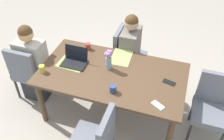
% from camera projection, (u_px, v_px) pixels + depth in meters
% --- Properties ---
extents(ground_plane, '(10.00, 10.00, 0.00)m').
position_uv_depth(ground_plane, '(112.00, 112.00, 3.63)').
color(ground_plane, '#B2A899').
extents(dining_table, '(1.83, 1.00, 0.75)m').
position_uv_depth(dining_table, '(112.00, 78.00, 3.19)').
color(dining_table, brown).
rests_on(dining_table, ground_plane).
extents(chair_near_left_near, '(0.44, 0.44, 0.90)m').
position_uv_depth(chair_near_left_near, '(126.00, 53.00, 3.88)').
color(chair_near_left_near, slate).
rests_on(chair_near_left_near, ground_plane).
extents(person_near_left_near, '(0.36, 0.40, 1.19)m').
position_uv_depth(person_near_left_near, '(130.00, 55.00, 3.80)').
color(person_near_left_near, '#2D2D33').
rests_on(person_near_left_near, ground_plane).
extents(chair_head_right_left_mid, '(0.44, 0.44, 0.90)m').
position_uv_depth(chair_head_right_left_mid, '(28.00, 70.00, 3.56)').
color(chair_head_right_left_mid, slate).
rests_on(chair_head_right_left_mid, ground_plane).
extents(person_head_right_left_mid, '(0.40, 0.36, 1.19)m').
position_uv_depth(person_head_right_left_mid, '(34.00, 67.00, 3.59)').
color(person_head_right_left_mid, '#2D2D33').
rests_on(person_head_right_left_mid, ground_plane).
extents(chair_head_left_left_far, '(0.44, 0.44, 0.90)m').
position_uv_depth(chair_head_left_left_far, '(212.00, 104.00, 3.08)').
color(chair_head_left_left_far, slate).
rests_on(chair_head_left_left_far, ground_plane).
extents(chair_far_right_near, '(0.44, 0.44, 0.90)m').
position_uv_depth(chair_far_right_near, '(96.00, 139.00, 2.71)').
color(chair_far_right_near, slate).
rests_on(chair_far_right_near, ground_plane).
extents(flower_vase, '(0.11, 0.08, 0.28)m').
position_uv_depth(flower_vase, '(109.00, 59.00, 3.11)').
color(flower_vase, '#8EA8B7').
rests_on(flower_vase, dining_table).
extents(placemat_near_left_near, '(0.28, 0.37, 0.00)m').
position_uv_depth(placemat_near_left_near, '(121.00, 57.00, 3.38)').
color(placemat_near_left_near, '#9EBC66').
rests_on(placemat_near_left_near, dining_table).
extents(placemat_head_right_left_mid, '(0.38, 0.28, 0.00)m').
position_uv_depth(placemat_head_right_left_mid, '(72.00, 63.00, 3.28)').
color(placemat_head_right_left_mid, '#9EBC66').
rests_on(placemat_head_right_left_mid, dining_table).
extents(laptop_head_right_left_mid, '(0.32, 0.22, 0.21)m').
position_uv_depth(laptop_head_right_left_mid, '(75.00, 60.00, 3.26)').
color(laptop_head_right_left_mid, black).
rests_on(laptop_head_right_left_mid, dining_table).
extents(coffee_mug_near_left, '(0.07, 0.07, 0.10)m').
position_uv_depth(coffee_mug_near_left, '(42.00, 69.00, 3.13)').
color(coffee_mug_near_left, '#DBC64C').
rests_on(coffee_mug_near_left, dining_table).
extents(coffee_mug_near_right, '(0.07, 0.07, 0.09)m').
position_uv_depth(coffee_mug_near_right, '(88.00, 46.00, 3.50)').
color(coffee_mug_near_right, '#AD3D38').
rests_on(coffee_mug_near_right, dining_table).
extents(coffee_mug_centre_left, '(0.08, 0.08, 0.09)m').
position_uv_depth(coffee_mug_centre_left, '(113.00, 89.00, 2.86)').
color(coffee_mug_centre_left, '#33477A').
rests_on(coffee_mug_centre_left, dining_table).
extents(phone_black, '(0.16, 0.10, 0.01)m').
position_uv_depth(phone_black, '(169.00, 82.00, 3.01)').
color(phone_black, black).
rests_on(phone_black, dining_table).
extents(phone_silver, '(0.17, 0.14, 0.01)m').
position_uv_depth(phone_silver, '(158.00, 105.00, 2.73)').
color(phone_silver, silver).
rests_on(phone_silver, dining_table).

